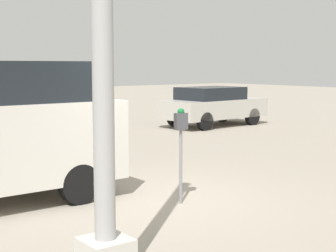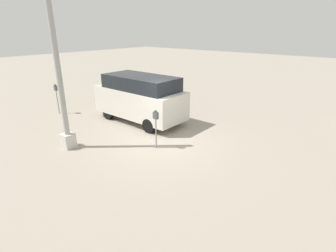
% 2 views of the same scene
% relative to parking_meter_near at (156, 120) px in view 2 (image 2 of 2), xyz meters
% --- Properties ---
extents(ground_plane, '(80.00, 80.00, 0.00)m').
position_rel_parking_meter_near_xyz_m(ground_plane, '(0.20, -0.47, -1.12)').
color(ground_plane, gray).
extents(parking_meter_near, '(0.20, 0.11, 1.51)m').
position_rel_parking_meter_near_xyz_m(parking_meter_near, '(0.00, 0.00, 0.00)').
color(parking_meter_near, gray).
rests_on(parking_meter_near, ground).
extents(parking_meter_far, '(0.20, 0.11, 1.58)m').
position_rel_parking_meter_near_xyz_m(parking_meter_far, '(6.90, 0.16, 0.05)').
color(parking_meter_far, gray).
rests_on(parking_meter_far, ground).
extents(lamp_post, '(0.44, 0.44, 6.50)m').
position_rel_parking_meter_near_xyz_m(lamp_post, '(2.62, 2.11, 1.40)').
color(lamp_post, beige).
rests_on(lamp_post, ground).
extents(parked_van, '(4.58, 1.91, 2.24)m').
position_rel_parking_meter_near_xyz_m(parked_van, '(2.67, -1.80, 0.08)').
color(parked_van, beige).
rests_on(parked_van, ground).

